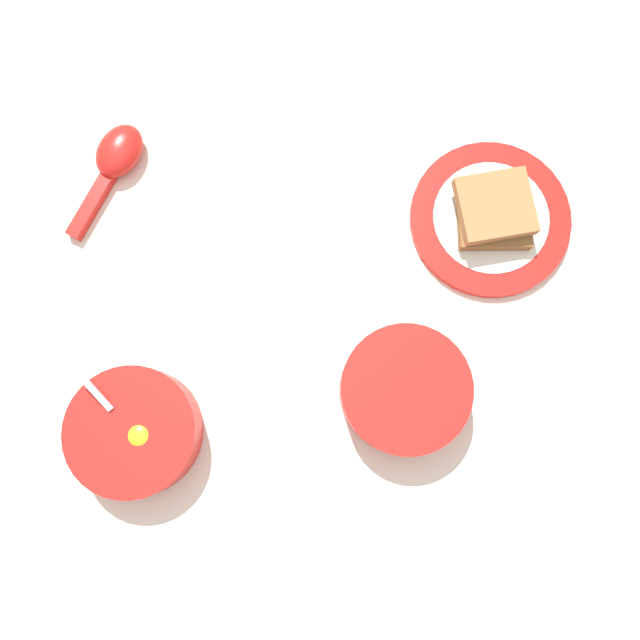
% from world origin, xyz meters
% --- Properties ---
extents(ground_plane, '(3.00, 3.00, 0.00)m').
position_xyz_m(ground_plane, '(0.00, 0.00, 0.00)').
color(ground_plane, silver).
extents(egg_bowl, '(0.14, 0.14, 0.08)m').
position_xyz_m(egg_bowl, '(0.10, 0.17, 0.03)').
color(egg_bowl, red).
rests_on(egg_bowl, ground_plane).
extents(toast_plate, '(0.19, 0.19, 0.01)m').
position_xyz_m(toast_plate, '(-0.22, -0.19, 0.01)').
color(toast_plate, red).
rests_on(toast_plate, ground_plane).
extents(toast_sandwich, '(0.11, 0.11, 0.03)m').
position_xyz_m(toast_sandwich, '(-0.22, -0.19, 0.03)').
color(toast_sandwich, brown).
rests_on(toast_sandwich, toast_plate).
extents(soup_spoon, '(0.06, 0.16, 0.03)m').
position_xyz_m(soup_spoon, '(0.24, -0.12, 0.01)').
color(soup_spoon, red).
rests_on(soup_spoon, ground_plane).
extents(congee_bowl, '(0.14, 0.14, 0.05)m').
position_xyz_m(congee_bowl, '(-0.18, 0.04, 0.03)').
color(congee_bowl, red).
rests_on(congee_bowl, ground_plane).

